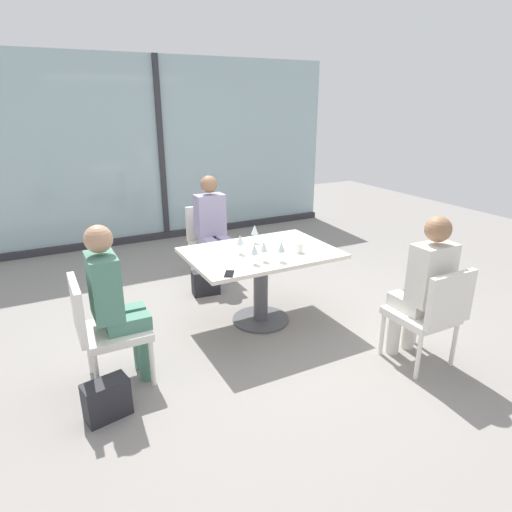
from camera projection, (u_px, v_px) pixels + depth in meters
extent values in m
plane|color=gray|center=(261.00, 320.00, 4.38)|extent=(12.00, 12.00, 0.00)
cube|color=#9CB7BC|center=(161.00, 151.00, 6.60)|extent=(5.65, 0.03, 2.70)
cube|color=#2D2D33|center=(161.00, 151.00, 6.57)|extent=(0.08, 0.06, 2.70)
cube|color=#2D2D33|center=(167.00, 234.00, 7.01)|extent=(5.65, 0.10, 0.10)
cube|color=silver|center=(261.00, 253.00, 4.14)|extent=(1.38, 0.96, 0.04)
cylinder|color=#4C4C51|center=(261.00, 288.00, 4.26)|extent=(0.14, 0.14, 0.69)
cylinder|color=#4C4C51|center=(261.00, 319.00, 4.37)|extent=(0.56, 0.56, 0.02)
cube|color=silver|center=(213.00, 246.00, 5.26)|extent=(0.46, 0.46, 0.06)
cube|color=silver|center=(204.00, 222.00, 5.39)|extent=(0.46, 0.05, 0.42)
cylinder|color=silver|center=(204.00, 272.00, 5.08)|extent=(0.04, 0.04, 0.39)
cylinder|color=silver|center=(235.00, 266.00, 5.25)|extent=(0.04, 0.04, 0.39)
cylinder|color=silver|center=(192.00, 261.00, 5.41)|extent=(0.04, 0.04, 0.39)
cylinder|color=silver|center=(222.00, 256.00, 5.59)|extent=(0.04, 0.04, 0.39)
cube|color=silver|center=(117.00, 331.00, 3.32)|extent=(0.46, 0.46, 0.06)
cube|color=silver|center=(78.00, 310.00, 3.13)|extent=(0.05, 0.46, 0.42)
cylinder|color=silver|center=(152.00, 363.00, 3.32)|extent=(0.04, 0.04, 0.39)
cylinder|color=silver|center=(140.00, 339.00, 3.65)|extent=(0.04, 0.04, 0.39)
cylinder|color=silver|center=(97.00, 378.00, 3.14)|extent=(0.04, 0.04, 0.39)
cylinder|color=silver|center=(89.00, 351.00, 3.48)|extent=(0.04, 0.04, 0.39)
cube|color=silver|center=(421.00, 315.00, 3.58)|extent=(0.46, 0.46, 0.06)
cube|color=silver|center=(450.00, 300.00, 3.29)|extent=(0.46, 0.05, 0.42)
cylinder|color=silver|center=(416.00, 324.00, 3.91)|extent=(0.04, 0.04, 0.39)
cylinder|color=silver|center=(382.00, 334.00, 3.73)|extent=(0.04, 0.04, 0.39)
cylinder|color=silver|center=(454.00, 344.00, 3.57)|extent=(0.04, 0.04, 0.39)
cylinder|color=silver|center=(418.00, 357.00, 3.40)|extent=(0.04, 0.04, 0.39)
cylinder|color=#9E93B7|center=(212.00, 267.00, 5.14)|extent=(0.11, 0.11, 0.45)
cube|color=#9E93B7|center=(208.00, 242.00, 5.12)|extent=(0.13, 0.32, 0.11)
cylinder|color=#9E93B7|center=(226.00, 265.00, 5.21)|extent=(0.11, 0.11, 0.45)
cube|color=#9E93B7|center=(222.00, 240.00, 5.20)|extent=(0.13, 0.32, 0.11)
cube|color=#9E93B7|center=(210.00, 215.00, 5.17)|extent=(0.34, 0.20, 0.48)
sphere|color=#936B4C|center=(209.00, 184.00, 5.05)|extent=(0.20, 0.20, 0.20)
cylinder|color=#4C7F6B|center=(145.00, 353.00, 3.39)|extent=(0.11, 0.11, 0.45)
cube|color=#4C7F6B|center=(129.00, 324.00, 3.25)|extent=(0.32, 0.13, 0.11)
cylinder|color=#4C7F6B|center=(140.00, 343.00, 3.54)|extent=(0.11, 0.11, 0.45)
cube|color=#4C7F6B|center=(124.00, 314.00, 3.40)|extent=(0.32, 0.13, 0.11)
cube|color=#4C7F6B|center=(104.00, 286.00, 3.17)|extent=(0.20, 0.34, 0.48)
sphere|color=tan|center=(98.00, 239.00, 3.05)|extent=(0.20, 0.20, 0.20)
cylinder|color=silver|center=(410.00, 324.00, 3.83)|extent=(0.11, 0.11, 0.45)
cube|color=silver|center=(422.00, 300.00, 3.65)|extent=(0.13, 0.32, 0.11)
cylinder|color=silver|center=(394.00, 329.00, 3.75)|extent=(0.11, 0.11, 0.45)
cube|color=silver|center=(406.00, 304.00, 3.57)|extent=(0.13, 0.32, 0.11)
cube|color=silver|center=(432.00, 274.00, 3.41)|extent=(0.34, 0.20, 0.48)
sphere|color=#936B4C|center=(438.00, 229.00, 3.29)|extent=(0.20, 0.20, 0.20)
cylinder|color=silver|center=(255.00, 242.00, 4.38)|extent=(0.06, 0.06, 0.00)
cylinder|color=silver|center=(255.00, 238.00, 4.36)|extent=(0.01, 0.01, 0.08)
cone|color=silver|center=(255.00, 230.00, 4.33)|extent=(0.07, 0.07, 0.09)
cylinder|color=silver|center=(264.00, 261.00, 3.88)|extent=(0.06, 0.06, 0.00)
cylinder|color=silver|center=(264.00, 256.00, 3.86)|extent=(0.01, 0.01, 0.08)
cone|color=silver|center=(264.00, 246.00, 3.83)|extent=(0.07, 0.07, 0.09)
cylinder|color=silver|center=(240.00, 254.00, 4.06)|extent=(0.06, 0.06, 0.00)
cylinder|color=silver|center=(240.00, 249.00, 4.05)|extent=(0.01, 0.01, 0.08)
cone|color=silver|center=(240.00, 240.00, 4.02)|extent=(0.07, 0.07, 0.09)
cylinder|color=silver|center=(254.00, 264.00, 3.81)|extent=(0.06, 0.06, 0.00)
cylinder|color=silver|center=(254.00, 259.00, 3.80)|extent=(0.01, 0.01, 0.08)
cone|color=silver|center=(254.00, 249.00, 3.77)|extent=(0.07, 0.07, 0.09)
cylinder|color=silver|center=(281.00, 261.00, 3.87)|extent=(0.06, 0.06, 0.00)
cylinder|color=silver|center=(281.00, 256.00, 3.85)|extent=(0.01, 0.01, 0.08)
cone|color=silver|center=(281.00, 247.00, 3.82)|extent=(0.07, 0.07, 0.09)
cylinder|color=white|center=(299.00, 248.00, 4.09)|extent=(0.08, 0.08, 0.09)
cube|color=black|center=(229.00, 274.00, 3.58)|extent=(0.13, 0.16, 0.01)
cube|color=#232328|center=(206.00, 282.00, 4.93)|extent=(0.32, 0.20, 0.28)
cube|color=#232328|center=(107.00, 399.00, 3.00)|extent=(0.33, 0.22, 0.28)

